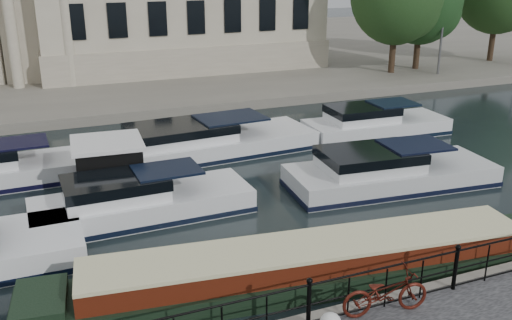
% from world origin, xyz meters
% --- Properties ---
extents(ground_plane, '(160.00, 160.00, 0.00)m').
position_xyz_m(ground_plane, '(0.00, 0.00, 0.00)').
color(ground_plane, black).
rests_on(ground_plane, ground).
extents(far_bank, '(120.00, 42.00, 0.55)m').
position_xyz_m(far_bank, '(0.00, 39.00, 0.28)').
color(far_bank, '#6B665B').
rests_on(far_bank, ground_plane).
extents(railing, '(24.14, 0.14, 1.22)m').
position_xyz_m(railing, '(0.00, -2.25, 1.20)').
color(railing, black).
rests_on(railing, near_quay).
extents(lamp_posts, '(8.24, 1.55, 8.07)m').
position_xyz_m(lamp_posts, '(26.00, 20.70, 4.80)').
color(lamp_posts, '#59595B').
rests_on(lamp_posts, far_bank).
extents(bicycle, '(2.15, 1.01, 1.09)m').
position_xyz_m(bicycle, '(1.84, -2.46, 1.09)').
color(bicycle, '#46140C').
rests_on(bicycle, near_quay).
extents(narrowboat, '(15.12, 3.75, 1.55)m').
position_xyz_m(narrowboat, '(1.31, 0.09, 0.37)').
color(narrowboat, black).
rests_on(narrowboat, ground_plane).
extents(harbour_hut, '(3.56, 3.04, 2.21)m').
position_xyz_m(harbour_hut, '(-2.70, 8.23, 0.95)').
color(harbour_hut, '#6B665B').
rests_on(harbour_hut, ground_plane).
extents(cabin_cruisers, '(27.89, 10.38, 1.99)m').
position_xyz_m(cabin_cruisers, '(-0.01, 8.14, 0.37)').
color(cabin_cruisers, white).
rests_on(cabin_cruisers, ground_plane).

